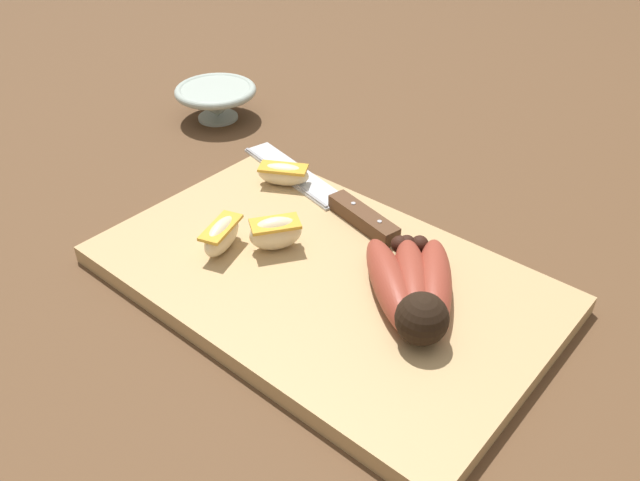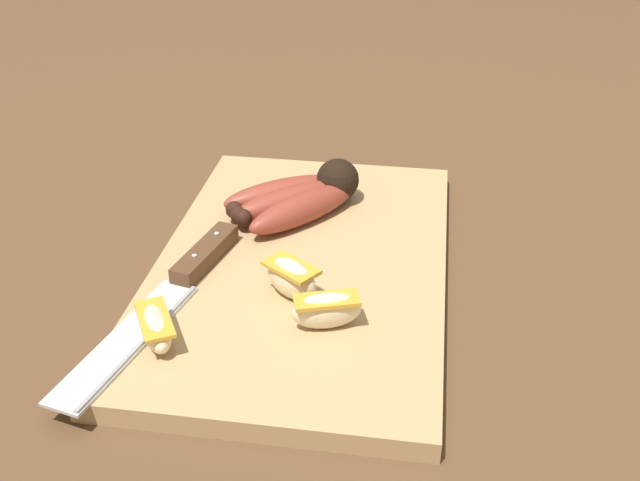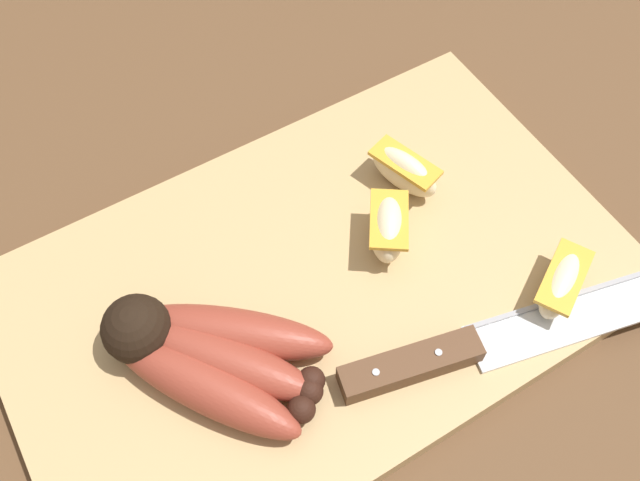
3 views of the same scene
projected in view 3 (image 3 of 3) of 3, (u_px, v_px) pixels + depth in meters
The scene contains 7 objects.
ground_plane at pixel (325, 264), 0.55m from camera, with size 6.00×6.00×0.00m, color brown.
cutting_board at pixel (317, 287), 0.53m from camera, with size 0.46×0.28×0.02m, color tan.
banana_bunch at pixel (206, 353), 0.47m from camera, with size 0.15×0.15×0.05m.
chefs_knife at pixel (470, 348), 0.48m from camera, with size 0.28×0.09×0.02m.
apple_wedge_near at pixel (404, 171), 0.55m from camera, with size 0.04×0.07×0.03m.
apple_wedge_middle at pixel (388, 228), 0.52m from camera, with size 0.05×0.06×0.04m.
apple_wedge_far at pixel (561, 282), 0.50m from camera, with size 0.07×0.05×0.03m.
Camera 3 is at (0.14, 0.23, 0.48)m, focal length 39.16 mm.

